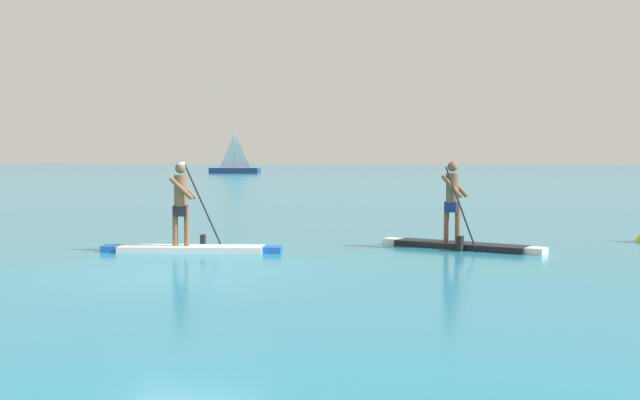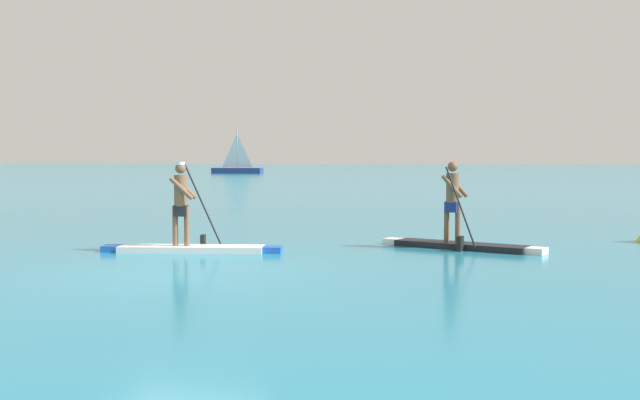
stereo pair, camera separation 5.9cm
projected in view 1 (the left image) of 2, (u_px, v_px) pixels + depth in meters
The scene contains 4 objects.
ground at pixel (180, 273), 12.26m from camera, with size 440.00×440.00×0.00m, color teal.
paddleboarder_mid_center at pixel (190, 235), 15.04m from camera, with size 3.59×1.25×1.81m.
paddleboarder_far_right at pixel (459, 232), 15.61m from camera, with size 3.44×1.44×1.81m.
sailboat_left_horizon at pixel (235, 168), 91.84m from camera, with size 6.25×2.01×5.76m.
Camera 1 is at (5.44, -11.12, 1.87)m, focal length 42.53 mm.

